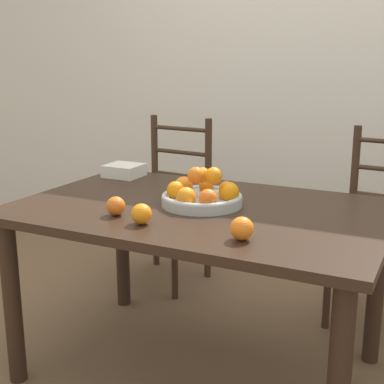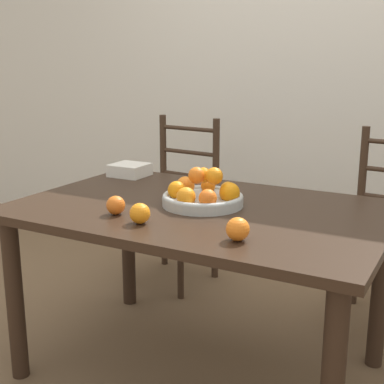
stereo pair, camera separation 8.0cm
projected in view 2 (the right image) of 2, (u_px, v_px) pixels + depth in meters
name	position (u px, v px, depth m)	size (l,w,h in m)	color
ground_plane	(200.00, 369.00, 2.27)	(12.00, 12.00, 0.00)	brown
wall_back	(318.00, 57.00, 3.28)	(8.00, 0.06, 2.60)	silver
dining_table	(201.00, 230.00, 2.12)	(1.44, 0.95, 0.72)	black
fruit_bowl	(203.00, 195.00, 2.10)	(0.32, 0.32, 0.16)	#B2B7B2
orange_loose_0	(116.00, 205.00, 1.98)	(0.07, 0.07, 0.07)	orange
orange_loose_1	(238.00, 229.00, 1.69)	(0.08, 0.08, 0.08)	orange
orange_loose_2	(140.00, 213.00, 1.87)	(0.07, 0.07, 0.07)	orange
chair_left	(176.00, 203.00, 3.13)	(0.46, 0.44, 0.96)	#382619
book_stack	(130.00, 170.00, 2.64)	(0.17, 0.16, 0.06)	silver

